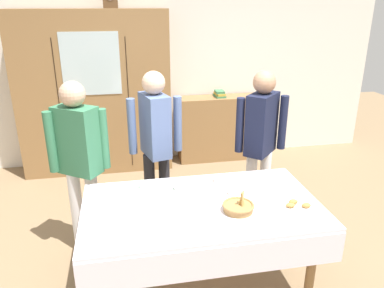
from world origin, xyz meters
The scene contains 18 objects.
ground_plane centered at (0.00, 0.00, 0.00)m, with size 12.00×12.00×0.00m, color #846B4C.
back_wall centered at (0.00, 2.65, 1.35)m, with size 6.40×0.10×2.70m, color silver.
dining_table centered at (0.00, -0.24, 0.65)m, with size 1.82×1.03×0.75m.
wall_cabinet centered at (-0.90, 2.35, 1.07)m, with size 1.96×0.46×2.14m.
bookshelf_low centered at (0.82, 2.41, 0.47)m, with size 1.18×0.35×0.94m.
book_stack centered at (0.82, 2.41, 0.98)m, with size 0.16×0.22×0.09m.
tea_cup_near_left centered at (0.22, 0.14, 0.77)m, with size 0.13×0.13×0.06m.
tea_cup_center centered at (-0.14, 0.06, 0.77)m, with size 0.13×0.13×0.06m.
tea_cup_near_right centered at (-0.42, 0.15, 0.77)m, with size 0.13×0.13×0.06m.
tea_cup_far_left centered at (0.28, -0.11, 0.77)m, with size 0.13×0.13×0.06m.
bread_basket centered at (0.25, -0.35, 0.78)m, with size 0.24×0.24×0.16m.
pastry_plate centered at (0.70, -0.40, 0.76)m, with size 0.28×0.28×0.05m.
spoon_mid_left centered at (0.80, 0.00, 0.75)m, with size 0.12×0.02×0.01m.
spoon_back_edge centered at (0.06, 0.08, 0.75)m, with size 0.12×0.02×0.01m.
spoon_far_right centered at (-0.58, -0.29, 0.75)m, with size 0.12×0.02×0.01m.
person_near_right_end centered at (-0.26, 0.74, 0.99)m, with size 0.52×0.40×1.62m.
person_behind_table_left centered at (0.77, 0.60, 0.98)m, with size 0.52×0.40×1.62m.
person_behind_table_right centered at (-0.95, 0.47, 0.98)m, with size 0.52×0.37×1.61m.
Camera 1 is at (-0.55, -2.68, 2.20)m, focal length 35.08 mm.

